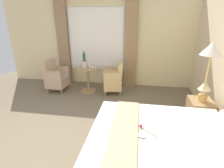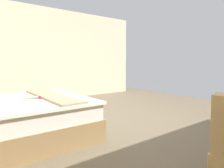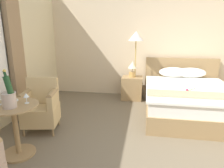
{
  "view_description": "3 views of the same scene",
  "coord_description": "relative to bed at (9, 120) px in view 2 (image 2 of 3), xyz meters",
  "views": [
    {
      "loc": [
        2.24,
        1.35,
        2.06
      ],
      "look_at": [
        -0.81,
        0.87,
        0.89
      ],
      "focal_mm": 28.0,
      "sensor_mm": 36.0,
      "label": 1
    },
    {
      "loc": [
        -2.91,
        2.36,
        1.13
      ],
      "look_at": [
        -1.21,
        1.06,
        0.91
      ],
      "focal_mm": 32.0,
      "sensor_mm": 36.0,
      "label": 2
    },
    {
      "loc": [
        -0.69,
        -2.32,
        1.69
      ],
      "look_at": [
        -1.22,
        0.8,
        0.85
      ],
      "focal_mm": 32.0,
      "sensor_mm": 36.0,
      "label": 3
    }
  ],
  "objects": [
    {
      "name": "wall_far_side",
      "position": [
        3.04,
        -1.85,
        1.08
      ],
      "size": [
        0.12,
        6.01,
        2.82
      ],
      "color": "beige",
      "rests_on": "ground"
    },
    {
      "name": "bed",
      "position": [
        0.0,
        0.0,
        0.0
      ],
      "size": [
        1.76,
        2.17,
        1.04
      ],
      "color": "#9F7E51",
      "rests_on": "ground"
    },
    {
      "name": "ground_plane",
      "position": [
        -0.2,
        -1.85,
        -0.33
      ],
      "size": [
        7.87,
        7.87,
        0.0
      ],
      "primitive_type": "plane",
      "color": "#70624C"
    }
  ]
}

